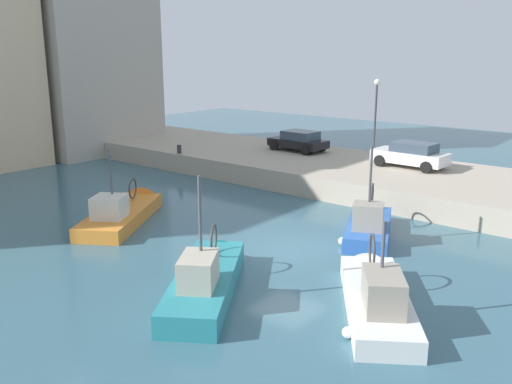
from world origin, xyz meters
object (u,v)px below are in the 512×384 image
at_px(mooring_bollard_mid, 179,149).
at_px(quay_streetlamp, 376,106).
at_px(fishing_boat_white, 375,302).
at_px(fishing_boat_teal, 207,286).
at_px(fishing_boat_orange, 124,217).
at_px(parked_car_white, 411,154).
at_px(fishing_boat_blue, 369,230).
at_px(parked_car_black, 299,141).

xyz_separation_m(mooring_bollard_mid, quay_streetlamp, (5.65, -10.87, 2.98)).
height_order(fishing_boat_white, fishing_boat_teal, fishing_boat_teal).
bearing_deg(fishing_boat_orange, fishing_boat_white, -93.06).
height_order(fishing_boat_teal, mooring_bollard_mid, fishing_boat_teal).
xyz_separation_m(fishing_boat_white, fishing_boat_orange, (0.70, 13.13, -0.03)).
bearing_deg(fishing_boat_orange, parked_car_white, -28.34).
bearing_deg(fishing_boat_teal, fishing_boat_white, -63.60).
relative_size(parked_car_white, quay_streetlamp, 0.87).
distance_m(fishing_boat_white, fishing_boat_teal, 5.36).
distance_m(fishing_boat_orange, quay_streetlamp, 15.99).
bearing_deg(parked_car_white, fishing_boat_white, -159.72).
height_order(fishing_boat_blue, parked_car_white, fishing_boat_blue).
bearing_deg(parked_car_black, fishing_boat_orange, -178.80).
height_order(fishing_boat_teal, parked_car_black, fishing_boat_teal).
distance_m(fishing_boat_white, quay_streetlamp, 17.74).
bearing_deg(parked_car_black, fishing_boat_teal, -153.83).
relative_size(fishing_boat_orange, parked_car_white, 1.63).
height_order(fishing_boat_blue, parked_car_black, fishing_boat_blue).
height_order(fishing_boat_orange, fishing_boat_teal, fishing_boat_teal).
relative_size(fishing_boat_orange, fishing_boat_teal, 1.03).
bearing_deg(quay_streetlamp, fishing_boat_white, -152.22).
height_order(parked_car_black, mooring_bollard_mid, parked_car_black).
relative_size(fishing_boat_teal, parked_car_white, 1.58).
xyz_separation_m(fishing_boat_teal, mooring_bollard_mid, (11.95, 14.09, 1.35)).
relative_size(fishing_boat_orange, mooring_bollard_mid, 12.45).
bearing_deg(parked_car_white, mooring_bollard_mid, 111.56).
distance_m(fishing_boat_white, mooring_bollard_mid, 21.22).
relative_size(mooring_bollard_mid, quay_streetlamp, 0.11).
height_order(parked_car_white, mooring_bollard_mid, parked_car_white).
relative_size(fishing_boat_white, fishing_boat_orange, 0.93).
xyz_separation_m(fishing_boat_orange, parked_car_black, (14.49, 0.30, 1.77)).
relative_size(fishing_boat_white, parked_car_white, 1.51).
bearing_deg(fishing_boat_teal, parked_car_black, 26.17).
bearing_deg(fishing_boat_teal, fishing_boat_blue, -9.41).
relative_size(fishing_boat_blue, parked_car_white, 1.40).
relative_size(fishing_boat_blue, fishing_boat_orange, 0.86).
xyz_separation_m(fishing_boat_orange, parked_car_white, (14.16, -7.64, 1.82)).
xyz_separation_m(parked_car_black, quay_streetlamp, (0.03, -5.41, 2.57)).
height_order(fishing_boat_blue, fishing_boat_orange, fishing_boat_blue).
xyz_separation_m(parked_car_black, mooring_bollard_mid, (-5.62, 5.45, -0.41)).
xyz_separation_m(parked_car_white, quay_streetlamp, (0.36, 2.53, 2.52)).
height_order(fishing_boat_teal, quay_streetlamp, quay_streetlamp).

